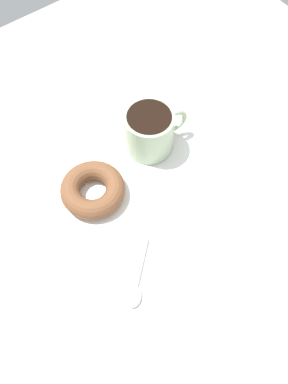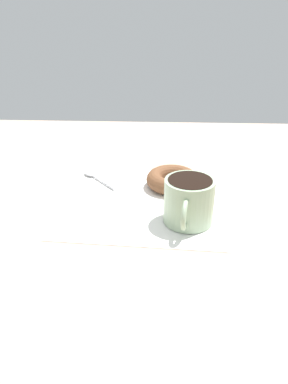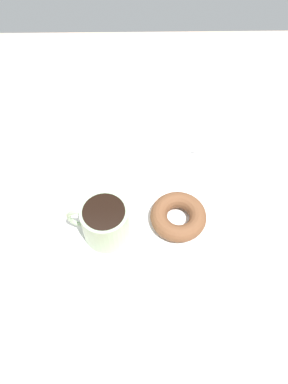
% 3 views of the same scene
% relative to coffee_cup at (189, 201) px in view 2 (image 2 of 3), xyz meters
% --- Properties ---
extents(ground_plane, '(1.20, 1.20, 0.02)m').
position_rel_coffee_cup_xyz_m(ground_plane, '(-0.07, -0.12, -0.06)').
color(ground_plane, tan).
extents(napkin, '(0.35, 0.35, 0.00)m').
position_rel_coffee_cup_xyz_m(napkin, '(-0.08, -0.09, -0.05)').
color(napkin, white).
rests_on(napkin, ground_plane).
extents(coffee_cup, '(0.13, 0.09, 0.09)m').
position_rel_coffee_cup_xyz_m(coffee_cup, '(0.00, 0.00, 0.00)').
color(coffee_cup, '#9EB793').
rests_on(coffee_cup, napkin).
extents(donut, '(0.12, 0.12, 0.04)m').
position_rel_coffee_cup_xyz_m(donut, '(-0.15, -0.03, -0.03)').
color(donut, brown).
rests_on(donut, napkin).
extents(spoon, '(0.10, 0.09, 0.01)m').
position_rel_coffee_cup_xyz_m(spoon, '(-0.19, -0.22, -0.04)').
color(spoon, silver).
rests_on(spoon, napkin).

